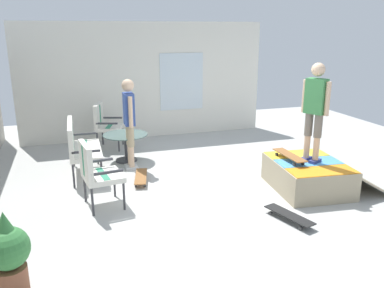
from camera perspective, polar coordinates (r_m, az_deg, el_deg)
ground_plane at (r=6.84m, az=3.92°, el=-6.80°), size 12.00×12.00×0.10m
house_facade at (r=9.90m, az=-6.70°, el=9.02°), size 0.23×6.00×2.79m
skate_ramp at (r=7.00m, az=16.50°, el=-4.32°), size 1.50×1.87×0.49m
patio_bench at (r=7.47m, az=-16.00°, el=0.01°), size 1.26×0.57×1.02m
patio_chair_near_house at (r=9.13m, az=-12.49°, el=3.15°), size 0.76×0.71×1.02m
patio_chair_by_wall at (r=6.08m, az=-13.79°, el=-3.54°), size 0.69×0.63×1.02m
patio_table at (r=8.18m, az=-9.53°, el=0.29°), size 0.90×0.90×0.57m
person_watching at (r=7.60m, az=-9.03°, el=3.84°), size 0.48×0.24×1.73m
person_skater at (r=6.70m, az=17.29°, el=5.26°), size 0.44×0.34×1.62m
skateboard_by_bench at (r=7.15m, az=-7.35°, el=-4.68°), size 0.82×0.37×0.10m
skateboard_spare at (r=5.86m, az=13.80°, el=-9.94°), size 0.82×0.43×0.10m
skateboard_on_ramp at (r=6.86m, az=13.85°, el=-1.62°), size 0.80×0.21×0.10m
potted_plant at (r=4.51m, az=-24.91°, el=-14.04°), size 0.44×0.44×0.92m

